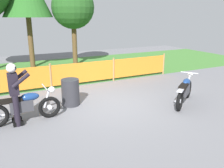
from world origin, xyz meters
TOP-DOWN VIEW (x-y plane):
  - ground at (0.00, 0.00)m, footprint 24.00×24.00m
  - grass_verge at (0.00, 5.86)m, footprint 24.00×6.58m
  - barrier_fence at (0.00, 2.57)m, footprint 8.53×0.08m
  - tree_near_right at (0.95, 6.66)m, footprint 2.39×2.39m
  - motorcycle_lead at (-2.76, -0.20)m, footprint 2.04×0.60m
  - motorcycle_trailing at (2.22, -1.07)m, footprint 1.71×1.27m
  - rider_lead at (-2.96, -0.20)m, footprint 0.56×0.55m
  - oil_drum at (-1.23, 0.51)m, footprint 0.58×0.58m

SIDE VIEW (x-z plane):
  - ground at x=0.00m, z-range -0.02..0.00m
  - grass_verge at x=0.00m, z-range 0.00..0.01m
  - oil_drum at x=-1.23m, z-range 0.00..0.88m
  - motorcycle_trailing at x=2.22m, z-range -0.01..0.95m
  - motorcycle_lead at x=-2.76m, z-range -0.01..0.95m
  - barrier_fence at x=0.00m, z-range 0.02..1.07m
  - rider_lead at x=-2.96m, z-range 0.07..1.76m
  - tree_near_right at x=0.95m, z-range 1.03..5.52m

